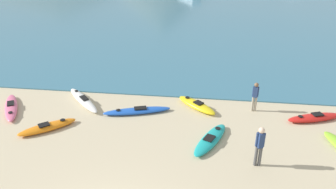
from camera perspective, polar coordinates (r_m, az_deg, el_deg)
kayak_on_sand_0 at (r=14.89m, az=7.40°, el=-7.75°), size 1.86×3.01×0.33m
kayak_on_sand_1 at (r=17.13m, az=-5.41°, el=-2.84°), size 3.55×1.63×0.31m
kayak_on_sand_2 at (r=19.27m, az=-25.65°, el=-2.01°), size 2.16×3.13×0.33m
kayak_on_sand_4 at (r=16.67m, az=-20.27°, el=-5.32°), size 2.54×2.28×0.34m
kayak_on_sand_5 at (r=17.96m, az=24.12°, el=-3.67°), size 2.94×1.58×0.36m
kayak_on_sand_6 at (r=18.67m, az=-14.55°, el=-0.92°), size 2.78×2.98×0.40m
kayak_on_sand_7 at (r=17.61m, az=5.00°, el=-1.83°), size 2.41×2.30×0.39m
person_near_foreground at (r=13.41m, az=15.68°, el=-8.34°), size 0.36×0.30×1.77m
person_near_waterline at (r=17.51m, az=14.94°, el=-0.09°), size 0.33×0.24×1.62m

